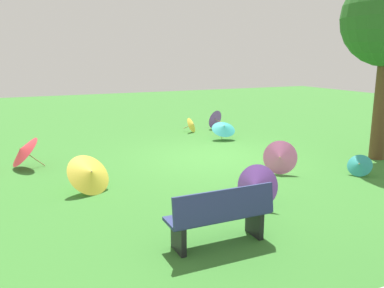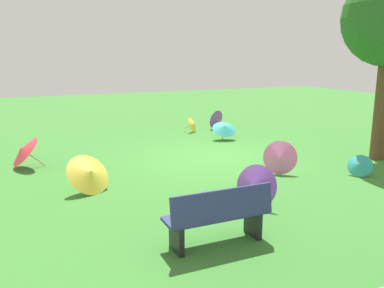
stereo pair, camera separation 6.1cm
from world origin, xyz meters
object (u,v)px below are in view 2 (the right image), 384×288
object	(u,v)px
park_bench	(219,216)
parasol_pink_0	(280,158)
parasol_teal_0	(224,128)
parasol_purple_1	(215,119)
parasol_teal_1	(360,165)
parasol_yellow_0	(90,173)
parasol_yellow_1	(193,125)
parasol_purple_0	(255,186)
parasol_red_0	(23,150)

from	to	relation	value
park_bench	parasol_pink_0	size ratio (longest dim) A/B	1.96
parasol_teal_0	parasol_purple_1	world-z (taller)	parasol_purple_1
parasol_teal_1	parasol_yellow_0	bearing A→B (deg)	-14.25
parasol_yellow_0	parasol_yellow_1	size ratio (longest dim) A/B	1.78
parasol_teal_0	parasol_pink_0	world-z (taller)	parasol_pink_0
park_bench	parasol_purple_1	distance (m)	9.71
parasol_yellow_0	parasol_teal_0	bearing A→B (deg)	-146.21
parasol_teal_1	parasol_yellow_0	world-z (taller)	parasol_yellow_0
parasol_purple_0	parasol_yellow_0	xyz separation A→B (m)	(2.61, -2.11, 0.00)
parasol_purple_0	park_bench	bearing A→B (deg)	38.54
parasol_teal_0	parasol_purple_0	distance (m)	5.99
parasol_pink_0	parasol_purple_0	distance (m)	2.28
parasol_pink_0	parasol_yellow_1	distance (m)	5.66
parasol_teal_1	parasol_teal_0	bearing A→B (deg)	-79.79
parasol_teal_1	parasol_pink_0	distance (m)	1.84
parasol_purple_1	parasol_red_0	distance (m)	7.56
parasol_yellow_1	parasol_yellow_0	bearing A→B (deg)	47.27
park_bench	parasol_purple_1	size ratio (longest dim) A/B	2.07
park_bench	parasol_yellow_0	size ratio (longest dim) A/B	1.41
parasol_teal_1	parasol_red_0	distance (m)	8.11
parasol_purple_0	parasol_yellow_1	distance (m)	7.46
parasol_teal_0	parasol_yellow_0	xyz separation A→B (m)	(5.03, 3.37, -0.01)
park_bench	parasol_pink_0	world-z (taller)	park_bench
parasol_teal_1	parasol_red_0	bearing A→B (deg)	-29.18
parasol_purple_0	parasol_yellow_1	size ratio (longest dim) A/B	1.37
park_bench	parasol_teal_0	xyz separation A→B (m)	(-3.74, -6.53, -0.05)
parasol_teal_1	parasol_pink_0	xyz separation A→B (m)	(1.59, -0.91, 0.13)
parasol_yellow_0	parasol_purple_1	bearing A→B (deg)	-136.64
parasol_yellow_0	parasol_purple_1	xyz separation A→B (m)	(-5.77, -5.45, -0.04)
parasol_teal_1	parasol_yellow_1	distance (m)	6.67
parasol_teal_1	parasol_purple_1	xyz separation A→B (m)	(0.14, -6.95, 0.09)
parasol_yellow_1	parasol_purple_0	bearing A→B (deg)	73.96
parasol_purple_0	parasol_red_0	size ratio (longest dim) A/B	0.90
parasol_yellow_1	parasol_pink_0	bearing A→B (deg)	86.41
parasol_yellow_1	parasol_red_0	size ratio (longest dim) A/B	0.66
parasol_teal_1	parasol_purple_0	world-z (taller)	parasol_purple_0
parasol_pink_0	parasol_purple_0	size ratio (longest dim) A/B	0.94
parasol_purple_0	parasol_teal_0	bearing A→B (deg)	-113.83
parasol_teal_1	parasol_purple_0	distance (m)	3.35
parasol_teal_1	parasol_purple_0	bearing A→B (deg)	10.45
park_bench	parasol_purple_1	bearing A→B (deg)	-117.50
parasol_red_0	parasol_yellow_0	bearing A→B (deg)	115.50
parasol_purple_0	parasol_teal_1	bearing A→B (deg)	-169.55
park_bench	parasol_yellow_0	xyz separation A→B (m)	(1.29, -3.16, -0.06)
parasol_teal_0	parasol_yellow_0	distance (m)	6.05
park_bench	parasol_yellow_0	distance (m)	3.42
parasol_red_0	parasol_purple_1	bearing A→B (deg)	-156.64
parasol_red_0	parasol_yellow_1	bearing A→B (deg)	-155.95
park_bench	parasol_teal_0	distance (m)	7.53
parasol_teal_0	park_bench	bearing A→B (deg)	60.17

